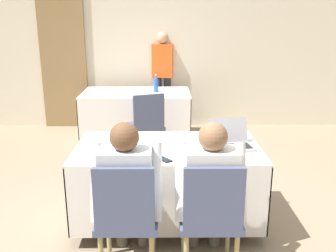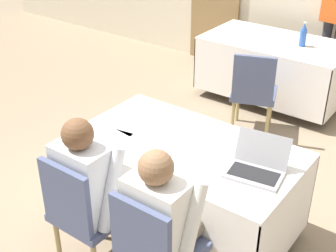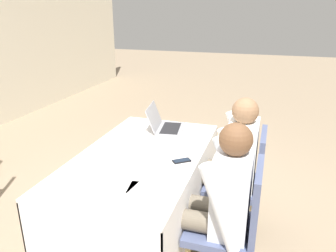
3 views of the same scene
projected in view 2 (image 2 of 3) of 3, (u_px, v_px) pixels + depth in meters
The scene contains 14 objects.
ground_plane at pixel (185, 225), 3.67m from camera, with size 24.00×24.00×0.00m, color gray.
conference_table_near at pixel (186, 165), 3.39m from camera, with size 1.62×0.90×0.74m.
conference_table_far at pixel (275, 55), 5.36m from camera, with size 1.62×0.90×0.74m.
laptop at pixel (256, 167), 2.98m from camera, with size 0.40×0.36×0.23m.
cell_phone at pixel (154, 164), 3.09m from camera, with size 0.13×0.14×0.01m.
paper_beside_laptop at pixel (111, 139), 3.37m from camera, with size 0.25×0.32×0.00m.
paper_centre_table at pixel (140, 127), 3.53m from camera, with size 0.25×0.32×0.00m.
paper_left_edge at pixel (205, 136), 3.41m from camera, with size 0.24×0.32×0.00m.
water_bottle at pixel (303, 35), 5.06m from camera, with size 0.07×0.07×0.27m.
chair_near_left at pixel (83, 211), 3.05m from camera, with size 0.44×0.44×0.90m.
chair_near_right at pixel (154, 249), 2.74m from camera, with size 0.44×0.44×0.90m.
chair_far_spare at pixel (254, 90), 4.68m from camera, with size 0.57×0.57×0.90m.
person_checkered_shirt at pixel (92, 183), 3.04m from camera, with size 0.50×0.52×1.16m.
person_white_shirt at pixel (165, 219), 2.73m from camera, with size 0.50×0.52×1.16m.
Camera 2 is at (1.57, -2.35, 2.47)m, focal length 50.00 mm.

